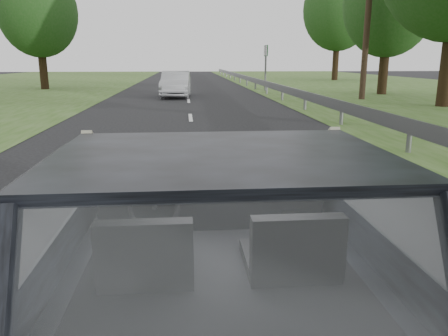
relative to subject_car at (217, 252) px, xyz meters
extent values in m
cube|color=black|center=(0.00, 0.00, 0.00)|extent=(1.80, 4.00, 1.45)
cube|color=black|center=(0.00, 0.62, 0.12)|extent=(1.58, 0.45, 0.30)
cube|color=black|center=(-0.40, -0.29, 0.16)|extent=(0.50, 0.72, 0.42)
cube|color=black|center=(0.40, -0.29, 0.16)|extent=(0.50, 0.72, 0.42)
torus|color=black|center=(-0.40, 0.33, 0.20)|extent=(0.36, 0.36, 0.04)
ellipsoid|color=gray|center=(0.24, 0.60, 0.36)|extent=(0.63, 0.27, 0.27)
cube|color=gray|center=(4.30, 10.00, -0.15)|extent=(0.05, 90.00, 0.32)
imported|color=#B6B8BD|center=(-0.62, 20.49, -0.07)|extent=(1.75, 4.05, 1.31)
cube|color=#146628|center=(4.82, 24.71, 0.64)|extent=(0.11, 1.09, 2.73)
cylinder|color=#3B291E|center=(8.38, 18.19, 3.65)|extent=(0.36, 0.36, 8.75)
camera|label=1|loc=(-0.18, -2.49, 1.16)|focal=35.00mm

